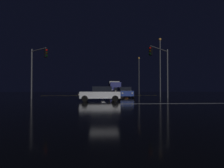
% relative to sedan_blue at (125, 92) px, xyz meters
% --- Properties ---
extents(ground, '(120.00, 120.00, 0.10)m').
position_rel_sedan_blue_xyz_m(ground, '(-3.42, -10.81, -0.85)').
color(ground, black).
extents(stop_line_north, '(0.35, 14.95, 0.01)m').
position_rel_sedan_blue_xyz_m(stop_line_north, '(-3.42, -2.10, -0.80)').
color(stop_line_north, white).
rests_on(stop_line_north, ground).
extents(centre_line_ns, '(22.00, 0.15, 0.01)m').
position_rel_sedan_blue_xyz_m(centre_line_ns, '(-3.42, 9.50, -0.80)').
color(centre_line_ns, yellow).
rests_on(centre_line_ns, ground).
extents(crosswalk_bar_east, '(14.95, 0.40, 0.01)m').
position_rel_sedan_blue_xyz_m(crosswalk_bar_east, '(5.38, -10.81, -0.80)').
color(crosswalk_bar_east, white).
rests_on(crosswalk_bar_east, ground).
extents(sedan_blue, '(2.02, 4.33, 1.57)m').
position_rel_sedan_blue_xyz_m(sedan_blue, '(0.00, 0.00, 0.00)').
color(sedan_blue, navy).
rests_on(sedan_blue, ground).
extents(sedan_orange, '(2.02, 4.33, 1.57)m').
position_rel_sedan_blue_xyz_m(sedan_orange, '(0.47, 5.84, 0.00)').
color(sedan_orange, '#C66014').
rests_on(sedan_orange, ground).
extents(sedan_gray, '(2.02, 4.33, 1.57)m').
position_rel_sedan_blue_xyz_m(sedan_gray, '(0.32, 12.23, 0.00)').
color(sedan_gray, slate).
rests_on(sedan_gray, ground).
extents(box_truck, '(2.68, 8.28, 3.08)m').
position_rel_sedan_blue_xyz_m(box_truck, '(0.24, 19.88, 0.91)').
color(box_truck, navy).
rests_on(box_truck, ground).
extents(sedan_white_crossing, '(4.33, 2.02, 1.57)m').
position_rel_sedan_blue_xyz_m(sedan_white_crossing, '(-3.70, -7.07, 0.00)').
color(sedan_white_crossing, silver).
rests_on(sedan_white_crossing, ground).
extents(traffic_signal_ne, '(3.62, 3.62, 6.77)m').
position_rel_sedan_blue_xyz_m(traffic_signal_ne, '(4.32, -3.06, 3.88)').
color(traffic_signal_ne, '#4C4C51').
rests_on(traffic_signal_ne, ground).
extents(traffic_signal_nw, '(2.71, 2.71, 6.52)m').
position_rel_sedan_blue_xyz_m(traffic_signal_nw, '(-11.53, -2.70, 3.64)').
color(traffic_signal_nw, '#4C4C51').
rests_on(traffic_signal_nw, ground).
extents(streetlamp_right_far, '(0.44, 0.44, 9.07)m').
position_rel_sedan_blue_xyz_m(streetlamp_right_far, '(6.38, 19.50, 4.43)').
color(streetlamp_right_far, '#424247').
rests_on(streetlamp_right_far, ground).
extents(streetlamp_right_near, '(0.44, 0.44, 9.70)m').
position_rel_sedan_blue_xyz_m(streetlamp_right_near, '(6.38, 3.50, 4.75)').
color(streetlamp_right_near, '#424247').
rests_on(streetlamp_right_near, ground).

